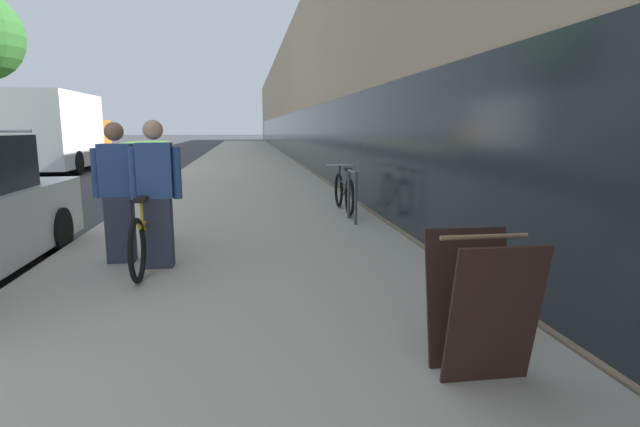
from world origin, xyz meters
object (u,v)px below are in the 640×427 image
Objects in this scene: tandem_bicycle at (153,230)px; person_bystander at (118,193)px; bike_rack_hoop at (352,191)px; cruiser_bike_nearest at (344,192)px; person_rider at (156,195)px; moving_truck at (56,133)px; sandwich_board_sign at (480,305)px.

tandem_bicycle is 0.57m from person_bystander.
cruiser_bike_nearest is (0.06, 0.98, -0.16)m from bike_rack_hoop.
bike_rack_hoop is at bearing 41.14° from person_rider.
bike_rack_hoop is at bearing 36.08° from tandem_bicycle.
person_bystander is 0.94× the size of cruiser_bike_nearest.
person_rider is 0.25× the size of moving_truck.
bike_rack_hoop is at bearing -54.15° from moving_truck.
tandem_bicycle is 0.56m from person_rider.
person_rider is at bearing -138.86° from bike_rack_hoop.
tandem_bicycle is 1.51× the size of person_bystander.
tandem_bicycle is at bearing 110.75° from person_rider.
person_rider is 4.34m from cruiser_bike_nearest.
person_rider is (0.12, -0.30, 0.46)m from tandem_bicycle.
person_bystander is at bearing -177.28° from tandem_bicycle.
cruiser_bike_nearest is (3.21, 3.04, -0.44)m from person_bystander.
tandem_bicycle is at bearing -67.33° from moving_truck.
person_rider is at bearing -69.25° from tandem_bicycle.
sandwich_board_sign is at bearing -63.98° from moving_truck.
person_rider is 0.95× the size of cruiser_bike_nearest.
person_bystander reaches higher than sandwich_board_sign.
bike_rack_hoop is (2.80, 2.04, 0.16)m from tandem_bicycle.
sandwich_board_sign reaches higher than tandem_bicycle.
sandwich_board_sign is at bearing -49.63° from person_rider.
tandem_bicycle is at bearing -143.92° from bike_rack_hoop.
bike_rack_hoop is at bearing 33.12° from person_bystander.
sandwich_board_sign is 0.14× the size of moving_truck.
bike_rack_hoop is 14.81m from moving_truck.
moving_truck is (-5.50, 14.05, 0.53)m from person_bystander.
person_rider is 3.58m from bike_rack_hoop.
moving_truck reaches higher than tandem_bicycle.
sandwich_board_sign is 19.11m from moving_truck.
tandem_bicycle is at bearing 128.80° from sandwich_board_sign.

